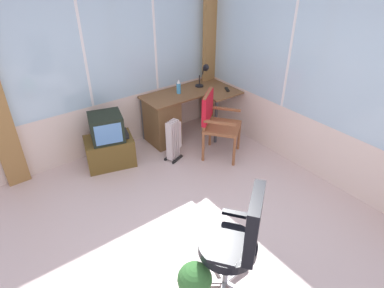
# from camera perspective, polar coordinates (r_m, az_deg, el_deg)

# --- Properties ---
(ground) EXTENTS (5.18, 5.68, 0.06)m
(ground) POSITION_cam_1_polar(r_m,az_deg,el_deg) (3.55, 0.53, -18.44)
(ground) COLOR beige
(north_window_panel) EXTENTS (4.18, 0.07, 2.55)m
(north_window_panel) POSITION_cam_1_polar(r_m,az_deg,el_deg) (4.63, -17.84, 12.26)
(north_window_panel) COLOR silver
(north_window_panel) RESTS_ON ground
(east_window_panel) EXTENTS (0.07, 4.68, 2.55)m
(east_window_panel) POSITION_cam_1_polar(r_m,az_deg,el_deg) (4.19, 24.67, 8.87)
(east_window_panel) COLOR silver
(east_window_panel) RESTS_ON ground
(curtain_corner) EXTENTS (0.28, 0.10, 2.45)m
(curtain_corner) POSITION_cam_1_polar(r_m,az_deg,el_deg) (5.47, 3.12, 16.02)
(curtain_corner) COLOR #A2733F
(curtain_corner) RESTS_ON ground
(desk) EXTENTS (1.40, 0.83, 0.73)m
(desk) POSITION_cam_1_polar(r_m,az_deg,el_deg) (5.06, -4.51, 4.55)
(desk) COLOR brown
(desk) RESTS_ON ground
(desk_lamp) EXTENTS (0.23, 0.20, 0.36)m
(desk_lamp) POSITION_cam_1_polar(r_m,az_deg,el_deg) (5.25, 2.32, 12.29)
(desk_lamp) COLOR black
(desk_lamp) RESTS_ON desk
(tv_remote) EXTENTS (0.11, 0.15, 0.02)m
(tv_remote) POSITION_cam_1_polar(r_m,az_deg,el_deg) (5.20, 6.08, 9.35)
(tv_remote) COLOR black
(tv_remote) RESTS_ON desk
(spray_bottle) EXTENTS (0.06, 0.06, 0.22)m
(spray_bottle) POSITION_cam_1_polar(r_m,az_deg,el_deg) (5.03, -2.33, 9.85)
(spray_bottle) COLOR #4CADE4
(spray_bottle) RESTS_ON desk
(wooden_armchair) EXTENTS (0.67, 0.67, 0.96)m
(wooden_armchair) POSITION_cam_1_polar(r_m,az_deg,el_deg) (4.62, 3.77, 4.68)
(wooden_armchair) COLOR #955634
(wooden_armchair) RESTS_ON ground
(office_chair) EXTENTS (0.61, 0.60, 1.10)m
(office_chair) POSITION_cam_1_polar(r_m,az_deg,el_deg) (2.82, 8.03, -15.89)
(office_chair) COLOR #B7B7BF
(office_chair) RESTS_ON ground
(tv_on_stand) EXTENTS (0.73, 0.59, 0.76)m
(tv_on_stand) POSITION_cam_1_polar(r_m,az_deg,el_deg) (4.66, -14.18, 0.18)
(tv_on_stand) COLOR brown
(tv_on_stand) RESTS_ON ground
(space_heater) EXTENTS (0.29, 0.24, 0.61)m
(space_heater) POSITION_cam_1_polar(r_m,az_deg,el_deg) (4.66, -3.13, 0.79)
(space_heater) COLOR silver
(space_heater) RESTS_ON ground
(potted_plant) EXTENTS (0.30, 0.30, 0.41)m
(potted_plant) POSITION_cam_1_polar(r_m,az_deg,el_deg) (3.04, 0.47, -22.68)
(potted_plant) COLOR #9C5A35
(potted_plant) RESTS_ON ground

